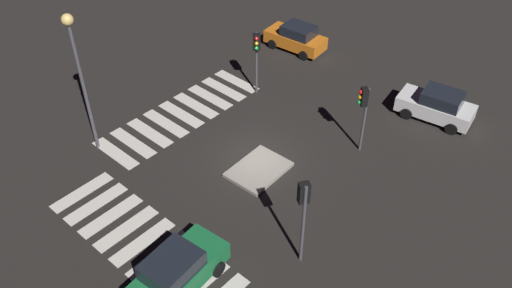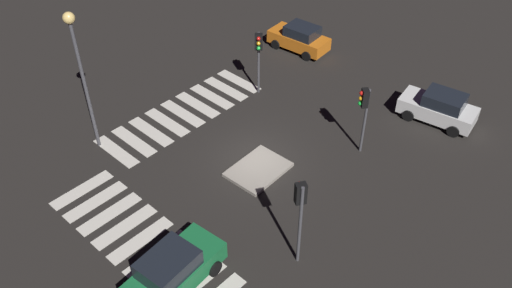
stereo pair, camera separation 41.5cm
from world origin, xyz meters
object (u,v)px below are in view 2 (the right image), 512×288
(car_green, at_px, (173,271))
(traffic_light_north, at_px, (300,204))
(traffic_island, at_px, (258,170))
(traffic_light_west, at_px, (364,106))
(car_orange, at_px, (299,38))
(traffic_light_south, at_px, (259,49))
(car_white, at_px, (439,108))
(street_lamp, at_px, (79,60))

(car_green, xyz_separation_m, traffic_light_north, (-4.44, 2.69, 2.31))
(traffic_island, distance_m, traffic_light_west, 6.14)
(car_orange, height_order, traffic_light_south, traffic_light_south)
(traffic_island, bearing_deg, traffic_light_west, 149.97)
(traffic_island, distance_m, car_white, 10.90)
(street_lamp, bearing_deg, traffic_light_north, 96.53)
(traffic_island, bearing_deg, car_orange, -149.79)
(traffic_island, height_order, car_white, car_white)
(car_green, bearing_deg, traffic_light_south, 23.59)
(traffic_island, distance_m, car_green, 7.68)
(car_orange, xyz_separation_m, street_lamp, (15.06, -1.32, 4.35))
(car_white, distance_m, traffic_light_north, 13.01)
(traffic_light_west, bearing_deg, car_green, 37.39)
(car_green, relative_size, traffic_light_west, 1.17)
(traffic_light_south, bearing_deg, traffic_island, 1.12)
(car_green, height_order, traffic_light_south, traffic_light_south)
(car_green, distance_m, street_lamp, 11.10)
(car_green, xyz_separation_m, car_white, (-17.23, 2.24, -0.04))
(traffic_island, relative_size, street_lamp, 0.40)
(car_green, height_order, car_white, car_green)
(traffic_light_west, bearing_deg, street_lamp, -8.96)
(car_orange, relative_size, car_white, 0.96)
(traffic_island, bearing_deg, traffic_light_south, -137.15)
(street_lamp, bearing_deg, traffic_light_south, 162.91)
(traffic_island, xyz_separation_m, car_green, (7.31, 2.20, 0.84))
(traffic_light_north, xyz_separation_m, traffic_light_west, (-7.58, -2.16, -0.32))
(car_orange, height_order, street_lamp, street_lamp)
(traffic_light_south, relative_size, street_lamp, 0.52)
(traffic_island, bearing_deg, car_white, 155.93)
(street_lamp, bearing_deg, traffic_light_west, 131.13)
(traffic_light_south, bearing_deg, car_green, -12.59)
(car_white, height_order, traffic_light_west, traffic_light_west)
(traffic_island, height_order, street_lamp, street_lamp)
(car_green, bearing_deg, street_lamp, 67.31)
(street_lamp, bearing_deg, car_white, 139.79)
(traffic_island, xyz_separation_m, traffic_light_north, (2.86, 4.88, 3.15))
(car_white, xyz_separation_m, traffic_light_north, (12.79, 0.45, 2.35))
(traffic_light_west, bearing_deg, traffic_island, 9.88)
(traffic_island, xyz_separation_m, car_white, (-9.93, 4.43, 0.80))
(traffic_island, distance_m, street_lamp, 10.11)
(car_orange, relative_size, traffic_light_west, 1.09)
(car_orange, xyz_separation_m, car_green, (18.07, 8.47, 0.06))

